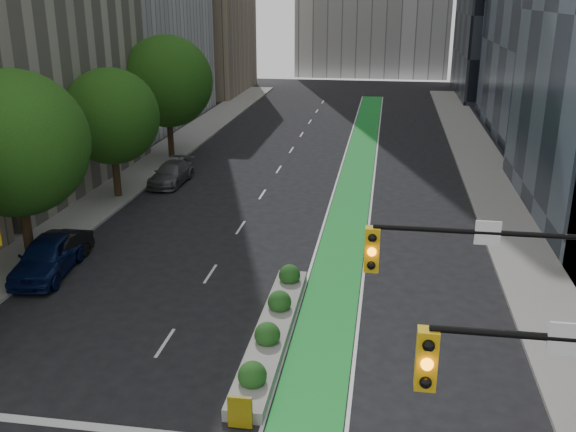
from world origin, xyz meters
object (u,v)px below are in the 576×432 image
(parked_car_left_near, at_px, (47,256))
(parked_car_left_far, at_px, (171,173))
(parked_car_left_mid, at_px, (56,252))
(median_planter, at_px, (273,327))

(parked_car_left_near, distance_m, parked_car_left_far, 14.59)
(parked_car_left_near, bearing_deg, parked_car_left_mid, 83.11)
(parked_car_left_near, distance_m, parked_car_left_mid, 0.78)
(parked_car_left_mid, distance_m, parked_car_left_far, 13.82)
(parked_car_left_near, xyz_separation_m, parked_car_left_mid, (0.00, 0.77, -0.13))
(parked_car_left_far, bearing_deg, median_planter, -59.76)
(parked_car_left_mid, xyz_separation_m, parked_car_left_far, (0.71, 13.80, -0.04))
(median_planter, xyz_separation_m, parked_car_left_far, (-9.99, 18.42, 0.31))
(median_planter, bearing_deg, parked_car_left_mid, 156.68)
(parked_car_left_near, height_order, parked_car_left_mid, parked_car_left_near)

